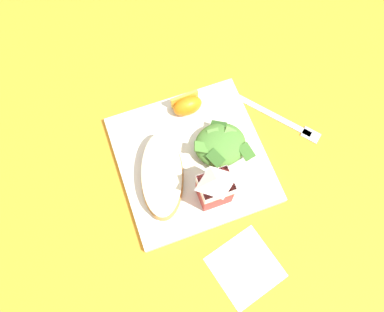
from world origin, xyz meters
name	(u,v)px	position (x,y,z in m)	size (l,w,h in m)	color
ground	(192,161)	(0.00, 0.00, 0.00)	(3.00, 3.00, 0.00)	orange
white_plate	(192,159)	(0.00, 0.00, 0.01)	(0.28, 0.28, 0.02)	white
cheesy_pizza_bread	(162,175)	(0.07, 0.02, 0.03)	(0.12, 0.19, 0.04)	#B77F42
green_salad_pile	(220,144)	(-0.06, 0.00, 0.04)	(0.11, 0.10, 0.05)	#4C8433
milk_carton	(215,187)	(-0.01, 0.09, 0.08)	(0.06, 0.05, 0.11)	#B7332D
orange_wedge_front	(187,105)	(-0.03, -0.10, 0.04)	(0.06, 0.04, 0.04)	orange
paper_napkin	(245,267)	(-0.02, 0.23, 0.00)	(0.11, 0.11, 0.00)	white
metal_fork	(285,121)	(-0.21, -0.02, 0.00)	(0.13, 0.16, 0.01)	silver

